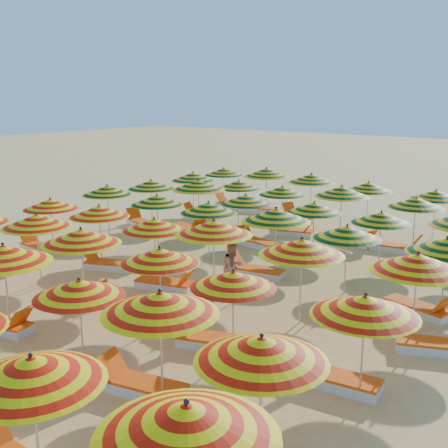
{
  "coord_description": "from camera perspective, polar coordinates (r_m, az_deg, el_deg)",
  "views": [
    {
      "loc": [
        10.33,
        -12.96,
        5.55
      ],
      "look_at": [
        0.0,
        0.5,
        1.6
      ],
      "focal_mm": 45.0,
      "sensor_mm": 36.0,
      "label": 1
    }
  ],
  "objects": [
    {
      "name": "umbrella_16",
      "position": [
        11.89,
        0.95,
        -5.66
      ],
      "size": [
        2.45,
        2.45,
        1.96
      ],
      "color": "silver",
      "rests_on": "ground"
    },
    {
      "name": "lounger_15",
      "position": [
        15.45,
        19.16,
        -8.1
      ],
      "size": [
        1.82,
        0.97,
        0.69
      ],
      "rotation": [
        0.0,
        0.0,
        -0.23
      ],
      "color": "white",
      "rests_on": "ground"
    },
    {
      "name": "lounger_7",
      "position": [
        15.99,
        -14.53,
        -7.06
      ],
      "size": [
        1.79,
        0.77,
        0.69
      ],
      "rotation": [
        0.0,
        0.0,
        0.11
      ],
      "color": "white",
      "rests_on": "ground"
    },
    {
      "name": "umbrella_37",
      "position": [
        24.24,
        1.5,
        4.03
      ],
      "size": [
        2.1,
        2.1,
        1.96
      ],
      "color": "silver",
      "rests_on": "ground"
    },
    {
      "name": "umbrella_32",
      "position": [
        20.81,
        2.23,
        2.53
      ],
      "size": [
        2.38,
        2.38,
        1.97
      ],
      "color": "silver",
      "rests_on": "ground"
    },
    {
      "name": "lounger_23",
      "position": [
        21.1,
        17.11,
        -2.31
      ],
      "size": [
        1.78,
        0.76,
        0.69
      ],
      "rotation": [
        0.0,
        0.0,
        0.1
      ],
      "color": "white",
      "rests_on": "ground"
    },
    {
      "name": "umbrella_10",
      "position": [
        9.99,
        -6.51,
        -7.99
      ],
      "size": [
        2.46,
        2.46,
        2.24
      ],
      "color": "silver",
      "rests_on": "ground"
    },
    {
      "name": "lounger_21",
      "position": [
        22.65,
        6.99,
        -0.78
      ],
      "size": [
        1.83,
        1.07,
        0.69
      ],
      "rotation": [
        0.0,
        0.0,
        0.3
      ],
      "color": "white",
      "rests_on": "ground"
    },
    {
      "name": "umbrella_39",
      "position": [
        21.58,
        11.87,
        3.26
      ],
      "size": [
        2.23,
        2.23,
        2.23
      ],
      "color": "silver",
      "rests_on": "ground"
    },
    {
      "name": "umbrella_17",
      "position": [
        10.46,
        14.15,
        -8.06
      ],
      "size": [
        2.56,
        2.56,
        2.1
      ],
      "color": "silver",
      "rests_on": "ground"
    },
    {
      "name": "umbrella_24",
      "position": [
        22.56,
        -11.78,
        3.37
      ],
      "size": [
        2.62,
        2.62,
        2.09
      ],
      "color": "silver",
      "rests_on": "ground"
    },
    {
      "name": "umbrella_25",
      "position": [
        20.53,
        -6.83,
        2.45
      ],
      "size": [
        1.97,
        1.97,
        2.03
      ],
      "color": "silver",
      "rests_on": "ground"
    },
    {
      "name": "umbrella_5",
      "position": [
        6.62,
        -3.81,
        -19.33
      ],
      "size": [
        2.21,
        2.21,
        2.28
      ],
      "color": "silver",
      "rests_on": "ground"
    },
    {
      "name": "umbrella_33",
      "position": [
        19.34,
        9.15,
        1.66
      ],
      "size": [
        2.27,
        2.27,
        2.01
      ],
      "color": "silver",
      "rests_on": "ground"
    },
    {
      "name": "lounger_12",
      "position": [
        16.48,
        -5.91,
        -6.08
      ],
      "size": [
        1.83,
        1.04,
        0.69
      ],
      "rotation": [
        0.0,
        0.0,
        0.28
      ],
      "color": "white",
      "rests_on": "ground"
    },
    {
      "name": "umbrella_13",
      "position": [
        17.26,
        -18.52,
        0.29
      ],
      "size": [
        2.43,
        2.43,
        2.19
      ],
      "color": "silver",
      "rests_on": "ground"
    },
    {
      "name": "umbrella_21",
      "position": [
        15.25,
        -1.05,
        -0.37
      ],
      "size": [
        2.3,
        2.3,
        2.27
      ],
      "color": "silver",
      "rests_on": "ground"
    },
    {
      "name": "umbrella_11",
      "position": [
        8.45,
        3.83,
        -12.59
      ],
      "size": [
        2.1,
        2.1,
        2.15
      ],
      "color": "silver",
      "rests_on": "ground"
    },
    {
      "name": "umbrella_4",
      "position": [
        8.26,
        -18.97,
        -13.88
      ],
      "size": [
        2.52,
        2.52,
        2.16
      ],
      "color": "silver",
      "rests_on": "ground"
    },
    {
      "name": "lounger_13",
      "position": [
        13.44,
        20.95,
        -11.51
      ],
      "size": [
        1.82,
        1.22,
        0.69
      ],
      "rotation": [
        0.0,
        0.0,
        0.41
      ],
      "color": "white",
      "rests_on": "ground"
    },
    {
      "name": "lounger_26",
      "position": [
        26.94,
        3.38,
        1.53
      ],
      "size": [
        1.82,
        1.0,
        0.69
      ],
      "rotation": [
        0.0,
        0.0,
        3.4
      ],
      "color": "white",
      "rests_on": "ground"
    },
    {
      "name": "ground",
      "position": [
        17.48,
        -1.0,
        -5.41
      ],
      "size": [
        120.0,
        120.0,
        0.0
      ],
      "primitive_type": "plane",
      "color": "#E5C565",
      "rests_on": "ground"
    },
    {
      "name": "lounger_5",
      "position": [
        11.18,
        -8.41,
        -15.94
      ],
      "size": [
        1.82,
        0.94,
        0.69
      ],
      "rotation": [
        0.0,
        0.0,
        3.36
      ],
      "color": "white",
      "rests_on": "ground"
    },
    {
      "name": "lounger_14",
      "position": [
        17.6,
        3.18,
        -4.78
      ],
      "size": [
        1.81,
        0.91,
        0.69
      ],
      "rotation": [
        0.0,
        0.0,
        3.34
      ],
      "color": "white",
      "rests_on": "ground"
    },
    {
      "name": "umbrella_30",
      "position": [
        23.69,
        -7.42,
        3.99
      ],
      "size": [
        2.15,
        2.15,
        2.09
      ],
      "color": "silver",
      "rests_on": "ground"
    },
    {
      "name": "umbrella_20",
      "position": [
        16.56,
        -7.1,
        -0.07
      ],
      "size": [
        2.2,
        2.2,
        2.05
      ],
      "color": "silver",
      "rests_on": "ground"
    },
    {
      "name": "umbrella_15",
      "position": [
        13.44,
        -6.56,
        -3.24
      ],
      "size": [
        2.52,
        2.52,
        2.03
      ],
      "color": "silver",
      "rests_on": "ground"
    },
    {
      "name": "lounger_20",
      "position": [
        25.52,
        -2.27,
        0.89
      ],
      "size": [
        1.81,
        0.9,
        0.69
      ],
      "rotation": [
        0.0,
        0.0,
        3.34
      ],
      "color": "white",
      "rests_on": "ground"
    },
    {
      "name": "umbrella_8",
      "position": [
        13.63,
        -21.5,
        -2.86
      ],
      "size": [
        2.47,
        2.47,
        2.29
      ],
      "color": "silver",
      "rests_on": "ground"
    },
    {
      "name": "umbrella_28",
      "position": [
        16.0,
        12.4,
        -0.82
      ],
      "size": [
        1.94,
        1.94,
        2.03
      ],
      "color": "silver",
      "rests_on": "ground"
    },
    {
      "name": "umbrella_31",
      "position": [
        22.37,
        -2.61,
        3.99
      ],
      "size": [
        2.78,
        2.78,
        2.29
      ],
      "color": "silver",
      "rests_on": "ground"
    },
    {
      "name": "umbrella_18",
      "position": [
        20.58,
        -17.23,
        1.94
      ],
      "size": [
        1.93,
        1.93,
        2.02
      ],
      "color": "silver",
      "rests_on": "ground"
    },
    {
      "name": "lounger_25",
      "position": [
        27.88,
        0.81,
        1.94
      ],
      "size": [
        1.75,
        0.65,
        0.69
      ],
      "rotation": [
        0.0,
        0.0,
        3.18
      ],
      "color": "white",
      "rests_on": "ground"
    },
    {
      "name": "umbrella_27",
      "position": [
        16.97,
        5.32,
        0.91
      ],
      "size": [
        2.74,
        2.74,
        2.25
      ],
      "color": "silver",
      "rests_on": "ground"
    },
    {
      "name": "lounger_22",
      "position": [
        21.76,
        13.13,
        -1.6
      ],
      "size": [
        1.83,
        1.03,
        0.69
      ],
      "rotation": [
        0.0,
        0.0,
        -0.28
      ],
      "color": "white",
      "rests_on": "ground"
    },
    {
      "name": "umbrella_40",
      "position": [
        20.79,
        18.93,
        2.07
      ],
      "size": [
        2.45,
        2.45,
        2.08
      ],
      "color": "silver",
      "rests_on": "ground"
    },
    {
      "name": "lounger_16",
      "position": [
        24.34,
        -8.52,
        0.15
      ],
      "size": [
        1.83,
        1.13,
        0.69
      ],
      "rotation": [
        0.0,
        0.0,
        2.8
      ],
      "color": "white",
      "rests_on": "ground"
    },
    {
      "name": "lounger_18",
      "position": [
        20.9,
        3.36,
        -1.88
      ],
      "size": [
        1.8,
        0.86,
        0.69
      ],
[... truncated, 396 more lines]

